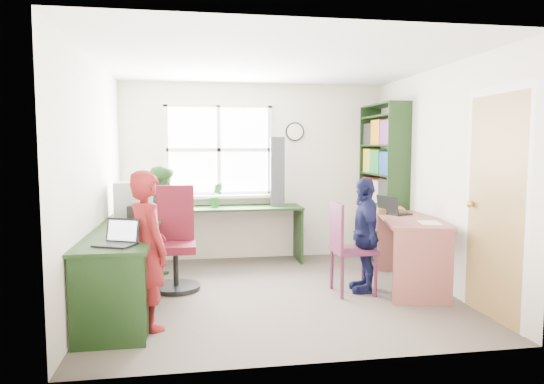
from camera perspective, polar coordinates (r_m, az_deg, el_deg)
The scene contains 19 objects.
room at distance 5.11m, azimuth 0.40°, elevation 1.71°, with size 3.64×3.44×2.44m.
l_desk at distance 4.80m, azimuth -14.69°, elevation -7.90°, with size 2.38×2.95×0.75m.
right_desk at distance 5.54m, azimuth 16.06°, elevation -5.12°, with size 0.93×1.44×0.76m.
bookshelf at distance 6.63m, azimuth 12.90°, elevation 0.53°, with size 0.30×1.02×2.10m.
swivel_chair at distance 5.40m, azimuth -11.27°, elevation -6.09°, with size 0.53×0.53×1.11m.
wooden_chair at distance 5.16m, azimuth 8.80°, elevation -6.11°, with size 0.42×0.42×0.96m.
crt_monitor at distance 5.63m, azimuth -15.90°, elevation -0.86°, with size 0.42×0.38×0.40m.
laptop_left at distance 4.12m, azimuth -17.64°, elevation -5.28°, with size 0.38×0.35×0.21m.
laptop_right at distance 5.75m, azimuth 13.95°, elevation -2.06°, with size 0.36×0.40×0.22m.
speaker_a at distance 5.36m, azimuth -16.15°, elevation -2.45°, with size 0.10×0.10×0.17m.
speaker_b at distance 5.91m, azimuth -15.29°, elevation -1.66°, with size 0.11×0.11×0.18m.
cd_tower at distance 6.48m, azimuth 0.63°, elevation 2.41°, with size 0.20×0.18×0.92m.
game_box at distance 5.89m, azimuth 13.70°, elevation -2.09°, with size 0.37×0.37×0.06m.
paper_a at distance 4.75m, azimuth -16.49°, elevation -4.45°, with size 0.21×0.29×0.00m.
paper_b at distance 5.22m, azimuth 18.06°, elevation -3.46°, with size 0.25×0.31×0.00m.
potted_plant at distance 6.37m, azimuth -6.60°, elevation -0.37°, with size 0.18×0.14×0.32m, color #317930.
person_red at distance 4.25m, azimuth -14.40°, elevation -6.61°, with size 0.49×0.32×1.35m, color maroon.
person_green at distance 5.81m, azimuth -12.64°, elevation -3.51°, with size 0.64×0.50×1.32m, color #2F6C2B.
person_navy at distance 5.26m, azimuth 10.84°, elevation -4.95°, with size 0.72×0.30×1.22m, color #12153A.
Camera 1 is at (-0.84, -4.93, 1.54)m, focal length 32.00 mm.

